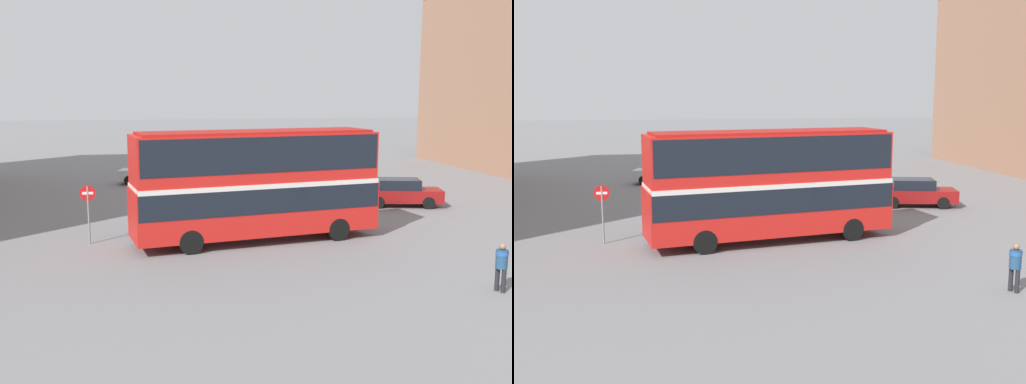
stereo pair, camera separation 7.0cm
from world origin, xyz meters
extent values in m
plane|color=slate|center=(0.00, 0.00, 0.00)|extent=(240.00, 240.00, 0.00)
cube|color=red|center=(-1.24, -0.44, 1.45)|extent=(10.68, 4.20, 2.07)
cube|color=red|center=(-1.24, -0.44, 3.54)|extent=(10.51, 4.10, 2.11)
cube|color=black|center=(-1.24, -0.44, 1.91)|extent=(10.58, 4.21, 1.02)
cube|color=black|center=(-1.24, -0.44, 3.79)|extent=(10.36, 4.10, 1.44)
cube|color=silver|center=(-1.24, -0.44, 2.51)|extent=(10.58, 4.20, 0.20)
cube|color=#B11A15|center=(-1.24, -0.44, 4.64)|extent=(10.02, 3.85, 0.10)
cylinder|color=black|center=(1.86, 1.22, 0.48)|extent=(1.00, 0.46, 0.97)
cylinder|color=black|center=(2.23, -1.00, 0.48)|extent=(1.00, 0.46, 0.97)
cylinder|color=black|center=(-4.50, 0.15, 0.48)|extent=(1.00, 0.46, 0.97)
cylinder|color=black|center=(-4.13, -2.06, 0.48)|extent=(1.00, 0.46, 0.97)
cylinder|color=#232328|center=(5.21, -8.49, 0.38)|extent=(0.14, 0.14, 0.76)
cylinder|color=#232328|center=(5.13, -8.26, 0.38)|extent=(0.14, 0.14, 0.76)
cylinder|color=navy|center=(5.17, -8.38, 1.07)|extent=(0.47, 0.47, 0.60)
cylinder|color=#28569E|center=(5.17, -8.38, 1.26)|extent=(0.50, 0.50, 0.13)
sphere|color=#936B4C|center=(5.17, -8.38, 1.48)|extent=(0.21, 0.21, 0.21)
cube|color=silver|center=(-5.48, 16.84, 0.65)|extent=(4.50, 2.58, 0.72)
cube|color=black|center=(-5.31, 16.81, 1.24)|extent=(2.47, 1.99, 0.46)
cylinder|color=black|center=(-6.92, 16.34, 0.34)|extent=(0.71, 0.35, 0.68)
cylinder|color=black|center=(-6.60, 17.88, 0.34)|extent=(0.71, 0.35, 0.68)
cylinder|color=black|center=(-4.35, 15.81, 0.34)|extent=(0.71, 0.35, 0.68)
cylinder|color=black|center=(-4.03, 17.35, 0.34)|extent=(0.71, 0.35, 0.68)
cube|color=maroon|center=(8.15, 5.89, 0.63)|extent=(4.66, 2.73, 0.69)
cube|color=black|center=(7.98, 5.93, 1.25)|extent=(2.58, 2.06, 0.56)
cylinder|color=black|center=(9.66, 6.32, 0.34)|extent=(0.71, 0.37, 0.67)
cylinder|color=black|center=(9.28, 4.81, 0.34)|extent=(0.71, 0.37, 0.67)
cylinder|color=black|center=(7.02, 6.97, 0.34)|extent=(0.71, 0.37, 0.67)
cylinder|color=black|center=(6.65, 5.46, 0.34)|extent=(0.71, 0.37, 0.67)
cylinder|color=gray|center=(-8.18, 0.34, 1.22)|extent=(0.08, 0.08, 2.44)
cylinder|color=red|center=(-8.18, 0.34, 2.15)|extent=(0.64, 0.03, 0.64)
cube|color=white|center=(-8.18, 0.34, 2.15)|extent=(0.45, 0.04, 0.11)
camera|label=1|loc=(-5.79, -24.89, 6.23)|focal=42.00mm
camera|label=2|loc=(-5.72, -24.90, 6.23)|focal=42.00mm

